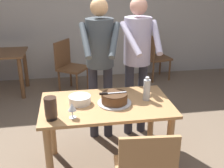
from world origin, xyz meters
TOP-DOWN VIEW (x-y plane):
  - ground_plane at (0.00, 0.00)m, footprint 14.00×14.00m
  - back_wall at (0.00, 2.94)m, footprint 10.00×0.12m
  - main_dining_table at (0.00, 0.00)m, footprint 1.30×0.77m
  - cake_on_platter at (0.08, -0.01)m, footprint 0.34×0.34m
  - cake_knife at (0.01, -0.02)m, footprint 0.27×0.03m
  - plate_stack at (-0.26, 0.04)m, footprint 0.22×0.22m
  - wine_glass_near at (-0.34, -0.25)m, footprint 0.08×0.08m
  - water_bottle at (0.42, 0.02)m, footprint 0.07×0.07m
  - hurricane_lamp at (-0.53, -0.24)m, footprint 0.11×0.11m
  - person_cutting_cake at (0.01, 0.59)m, footprint 0.46×0.57m
  - person_standing_beside at (0.47, 0.62)m, footprint 0.46×0.57m
  - background_chair_0 at (1.30, 2.51)m, footprint 0.52×0.52m
  - background_chair_1 at (-0.35, 2.18)m, footprint 0.61×0.61m

SIDE VIEW (x-z plane):
  - ground_plane at x=0.00m, z-range 0.00..0.00m
  - background_chair_0 at x=1.30m, z-range 0.04..0.94m
  - background_chair_1 at x=-0.35m, z-range 0.04..0.94m
  - main_dining_table at x=0.00m, z-range 0.24..0.99m
  - plate_stack at x=-0.26m, z-range 0.75..0.83m
  - cake_on_platter at x=0.08m, z-range 0.75..0.86m
  - wine_glass_near at x=-0.34m, z-range 0.78..0.92m
  - hurricane_lamp at x=-0.53m, z-range 0.75..0.96m
  - water_bottle at x=0.42m, z-range 0.74..0.99m
  - cake_knife at x=0.01m, z-range 0.86..0.88m
  - person_cutting_cake at x=0.01m, z-range 0.22..1.94m
  - person_standing_beside at x=0.47m, z-range 0.22..1.94m
  - back_wall at x=0.00m, z-range 0.00..2.70m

